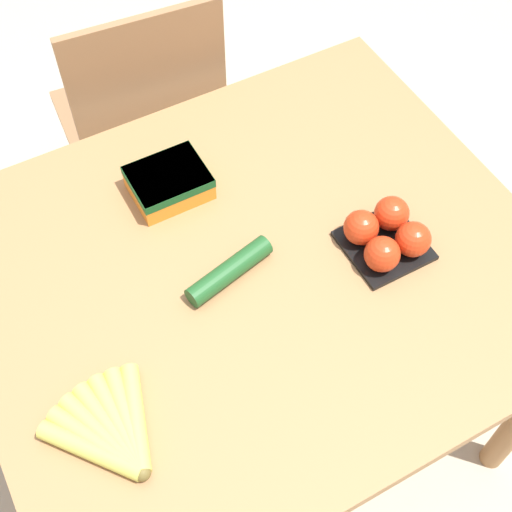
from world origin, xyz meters
The scene contains 7 objects.
ground_plane centered at (0.00, 0.00, 0.00)m, with size 12.00×12.00×0.00m, color #B7A88E.
dining_table centered at (0.00, 0.00, 0.65)m, with size 1.12×0.96×0.75m.
chair centered at (0.04, 0.70, 0.49)m, with size 0.45×0.43×0.93m.
banana_bunch centered at (-0.38, -0.19, 0.77)m, with size 0.20×0.20×0.03m.
tomato_pack centered at (0.24, -0.08, 0.79)m, with size 0.15×0.15×0.08m.
carrot_bag centered at (-0.07, 0.25, 0.79)m, with size 0.16×0.13×0.06m.
cucumber_near centered at (-0.06, 0.00, 0.77)m, with size 0.19×0.08×0.04m.
Camera 1 is at (-0.37, -0.68, 1.91)m, focal length 50.00 mm.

